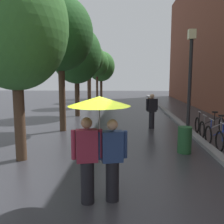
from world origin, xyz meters
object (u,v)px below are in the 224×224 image
at_px(street_tree_5, 101,66).
at_px(parked_bicycle_3, 209,125).
at_px(street_tree_1, 60,34).
at_px(street_tree_2, 76,55).
at_px(litter_bin, 185,140).
at_px(parked_bicycle_1, 223,135).
at_px(pedestrian_walking_midground, 152,110).
at_px(street_tree_3, 89,58).
at_px(parked_bicycle_2, 215,129).
at_px(couple_under_umbrella, 99,131).
at_px(street_tree_0, 15,25).
at_px(street_lamp_post, 190,79).
at_px(street_tree_4, 97,64).

distance_m(street_tree_5, parked_bicycle_3, 18.68).
distance_m(street_tree_1, street_tree_2, 4.35).
bearing_deg(litter_bin, parked_bicycle_1, 32.48).
bearing_deg(pedestrian_walking_midground, parked_bicycle_3, -19.67).
bearing_deg(street_tree_3, street_tree_2, -90.40).
relative_size(street_tree_1, litter_bin, 6.93).
height_order(parked_bicycle_2, parked_bicycle_3, same).
distance_m(parked_bicycle_1, litter_bin, 1.87).
bearing_deg(street_tree_2, litter_bin, -56.18).
bearing_deg(pedestrian_walking_midground, couple_under_umbrella, -103.56).
distance_m(street_tree_2, pedestrian_walking_midground, 6.26).
distance_m(street_tree_0, street_tree_2, 8.33).
bearing_deg(parked_bicycle_1, street_tree_2, 135.70).
height_order(parked_bicycle_2, street_lamp_post, street_lamp_post).
bearing_deg(couple_under_umbrella, street_tree_1, 110.48).
bearing_deg(parked_bicycle_2, street_tree_1, 170.14).
relative_size(street_tree_0, street_tree_2, 1.01).
xyz_separation_m(street_tree_2, parked_bicycle_2, (6.57, -5.43, -3.40)).
bearing_deg(pedestrian_walking_midground, street_tree_3, 116.70).
bearing_deg(street_tree_2, parked_bicycle_3, -33.62).
xyz_separation_m(street_tree_4, parked_bicycle_1, (6.34, -15.45, -3.36)).
bearing_deg(couple_under_umbrella, street_tree_3, 99.22).
bearing_deg(parked_bicycle_3, street_tree_4, 115.63).
bearing_deg(parked_bicycle_3, couple_under_umbrella, -123.51).
bearing_deg(street_tree_0, parked_bicycle_3, 30.23).
distance_m(street_tree_2, street_tree_3, 4.82).
bearing_deg(street_tree_0, litter_bin, 11.06).
bearing_deg(parked_bicycle_1, street_lamp_post, -177.32).
bearing_deg(parked_bicycle_3, street_tree_3, 125.62).
relative_size(parked_bicycle_2, street_lamp_post, 0.27).
bearing_deg(street_tree_5, street_tree_4, -90.51).
bearing_deg(street_tree_5, street_tree_3, -91.22).
height_order(parked_bicycle_1, litter_bin, parked_bicycle_1).
bearing_deg(street_tree_5, parked_bicycle_2, -70.75).
relative_size(parked_bicycle_3, pedestrian_walking_midground, 0.68).
distance_m(street_tree_0, couple_under_umbrella, 4.22).
xyz_separation_m(street_tree_3, parked_bicycle_1, (6.47, -11.17, -3.53)).
bearing_deg(street_tree_4, parked_bicycle_2, -66.24).
bearing_deg(parked_bicycle_1, parked_bicycle_3, 85.45).
distance_m(street_tree_0, parked_bicycle_3, 8.47).
bearing_deg(litter_bin, street_tree_3, 111.90).
height_order(street_tree_5, parked_bicycle_1, street_tree_5).
xyz_separation_m(street_tree_4, street_lamp_post, (5.08, -15.51, -1.38)).
xyz_separation_m(street_tree_3, parked_bicycle_2, (6.53, -10.25, -3.53)).
bearing_deg(parked_bicycle_3, pedestrian_walking_midground, 160.33).
bearing_deg(street_lamp_post, litter_bin, -108.79).
distance_m(street_tree_5, couple_under_umbrella, 23.66).
bearing_deg(street_lamp_post, street_tree_5, 104.72).
height_order(street_tree_3, street_lamp_post, street_tree_3).
xyz_separation_m(street_tree_4, pedestrian_walking_midground, (4.08, -12.67, -2.86)).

